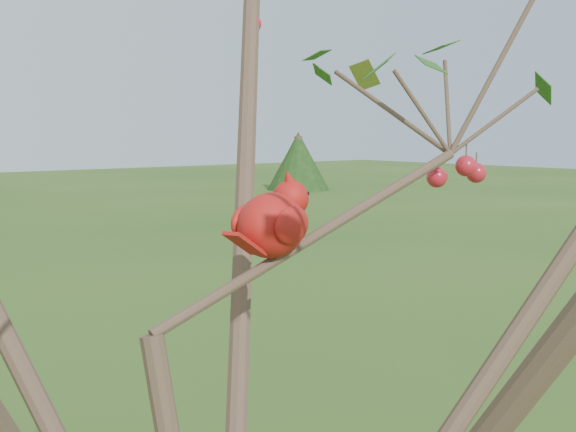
% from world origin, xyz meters
% --- Properties ---
extents(crabapple_tree, '(2.35, 2.05, 2.95)m').
position_xyz_m(crabapple_tree, '(0.03, -0.02, 2.12)').
color(crabapple_tree, '#3C2B20').
rests_on(crabapple_tree, ground).
extents(cardinal, '(0.21, 0.14, 0.15)m').
position_xyz_m(cardinal, '(0.16, 0.09, 2.10)').
color(cardinal, red).
rests_on(cardinal, ground).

